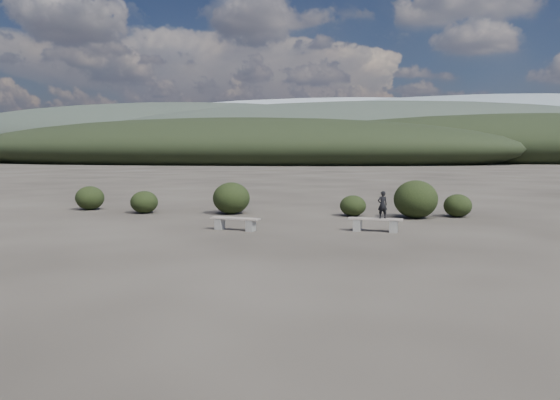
# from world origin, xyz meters

# --- Properties ---
(ground) EXTENTS (1200.00, 1200.00, 0.00)m
(ground) POSITION_xyz_m (0.00, 0.00, 0.00)
(ground) COLOR #2D2823
(ground) RESTS_ON ground
(bench_left) EXTENTS (1.71, 0.66, 0.42)m
(bench_left) POSITION_xyz_m (-1.26, 4.29, 0.25)
(bench_left) COLOR gray
(bench_left) RESTS_ON ground
(bench_right) EXTENTS (1.77, 0.54, 0.44)m
(bench_right) POSITION_xyz_m (3.27, 4.81, 0.26)
(bench_right) COLOR gray
(bench_right) RESTS_ON ground
(seated_person) EXTENTS (0.38, 0.31, 0.89)m
(seated_person) POSITION_xyz_m (3.49, 4.79, 0.88)
(seated_person) COLOR black
(seated_person) RESTS_ON bench_right
(shrub_a) EXTENTS (1.14, 1.14, 0.93)m
(shrub_a) POSITION_xyz_m (-6.20, 8.36, 0.46)
(shrub_a) COLOR black
(shrub_a) RESTS_ON ground
(shrub_b) EXTENTS (1.52, 1.52, 1.30)m
(shrub_b) POSITION_xyz_m (-2.56, 8.74, 0.65)
(shrub_b) COLOR black
(shrub_b) RESTS_ON ground
(shrub_c) EXTENTS (1.04, 1.04, 0.83)m
(shrub_c) POSITION_xyz_m (2.40, 8.83, 0.42)
(shrub_c) COLOR black
(shrub_c) RESTS_ON ground
(shrub_d) EXTENTS (1.68, 1.68, 1.47)m
(shrub_d) POSITION_xyz_m (4.80, 8.59, 0.73)
(shrub_d) COLOR black
(shrub_d) RESTS_ON ground
(shrub_e) EXTENTS (1.08, 1.08, 0.90)m
(shrub_e) POSITION_xyz_m (6.46, 9.23, 0.45)
(shrub_e) COLOR black
(shrub_e) RESTS_ON ground
(shrub_f) EXTENTS (1.23, 1.23, 1.04)m
(shrub_f) POSITION_xyz_m (-9.10, 9.19, 0.52)
(shrub_f) COLOR black
(shrub_f) RESTS_ON ground
(mountain_ridges) EXTENTS (500.00, 400.00, 56.00)m
(mountain_ridges) POSITION_xyz_m (-7.48, 339.06, 10.84)
(mountain_ridges) COLOR black
(mountain_ridges) RESTS_ON ground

